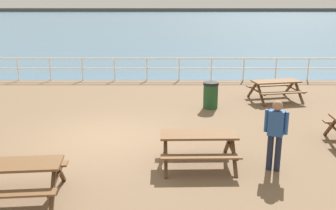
# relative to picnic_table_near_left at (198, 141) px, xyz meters

# --- Properties ---
(ground_plane) EXTENTS (30.00, 24.00, 0.20)m
(ground_plane) POSITION_rel_picnic_table_near_left_xyz_m (-2.49, 1.80, -0.68)
(ground_plane) COLOR brown
(sea_band) EXTENTS (142.00, 90.00, 0.01)m
(sea_band) POSITION_rel_picnic_table_near_left_xyz_m (-2.49, 54.55, -0.58)
(sea_band) COLOR #476B84
(sea_band) RESTS_ON ground
(distant_shoreline) EXTENTS (142.00, 6.00, 1.80)m
(distant_shoreline) POSITION_rel_picnic_table_near_left_xyz_m (-2.49, 97.55, -0.58)
(distant_shoreline) COLOR #4C4C47
(distant_shoreline) RESTS_ON ground
(seaward_railing) EXTENTS (23.07, 0.07, 1.08)m
(seaward_railing) POSITION_rel_picnic_table_near_left_xyz_m (-2.49, 9.55, 0.15)
(seaward_railing) COLOR white
(seaward_railing) RESTS_ON ground
(picnic_table_near_left) EXTENTS (1.83, 1.58, 0.80)m
(picnic_table_near_left) POSITION_rel_picnic_table_near_left_xyz_m (0.00, 0.00, 0.00)
(picnic_table_near_left) COLOR brown
(picnic_table_near_left) RESTS_ON ground
(picnic_table_near_right) EXTENTS (1.93, 1.68, 0.80)m
(picnic_table_near_right) POSITION_rel_picnic_table_near_left_xyz_m (-3.70, -1.68, 0.00)
(picnic_table_near_right) COLOR brown
(picnic_table_near_right) RESTS_ON ground
(picnic_table_mid_centre) EXTENTS (2.07, 1.84, 0.80)m
(picnic_table_mid_centre) POSITION_rel_picnic_table_near_left_xyz_m (3.41, 5.88, 0.00)
(picnic_table_mid_centre) COLOR brown
(picnic_table_mid_centre) RESTS_ON ground
(visitor) EXTENTS (0.49, 0.34, 1.66)m
(visitor) POSITION_rel_picnic_table_near_left_xyz_m (1.71, -0.32, 0.36)
(visitor) COLOR #1E2338
(visitor) RESTS_ON ground
(litter_bin) EXTENTS (0.55, 0.55, 0.95)m
(litter_bin) POSITION_rel_picnic_table_near_left_xyz_m (0.80, 4.82, -0.10)
(litter_bin) COLOR #1E4723
(litter_bin) RESTS_ON ground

